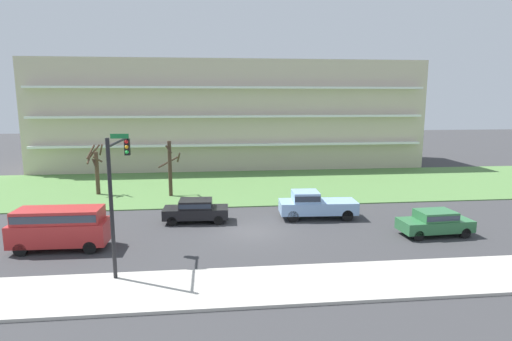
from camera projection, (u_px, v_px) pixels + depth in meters
ground at (252, 231)px, 26.76m from camera, size 160.00×160.00×0.00m
sidewalk_curb_near at (270, 285)px, 18.92m from camera, size 80.00×4.00×0.15m
grass_lawn_strip at (237, 186)px, 40.47m from camera, size 80.00×16.00×0.08m
apartment_building at (230, 114)px, 53.00m from camera, size 45.83×12.78×12.75m
tree_far_left at (96, 168)px, 36.42m from camera, size 1.49×1.37×4.51m
tree_left at (170, 167)px, 35.85m from camera, size 2.08×1.78×4.82m
sedan_black_near_left at (196, 210)px, 28.67m from camera, size 4.47×1.97×1.57m
pickup_blue_center_left at (315, 204)px, 29.56m from camera, size 5.50×2.28×1.95m
van_red_center_right at (60, 225)px, 23.38m from camera, size 5.24×2.10×2.36m
sedan_green_near_right at (435, 222)px, 25.87m from camera, size 4.49×2.04×1.57m
traffic_signal_mast at (117, 180)px, 20.24m from camera, size 0.90×4.74×6.69m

